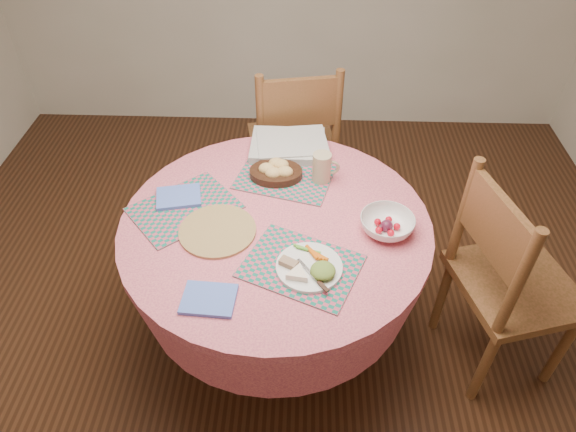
% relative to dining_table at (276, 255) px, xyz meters
% --- Properties ---
extents(ground, '(4.00, 4.00, 0.00)m').
position_rel_dining_table_xyz_m(ground, '(0.00, 0.00, -0.56)').
color(ground, '#331C0F').
rests_on(ground, ground).
extents(dining_table, '(1.24, 1.24, 0.75)m').
position_rel_dining_table_xyz_m(dining_table, '(0.00, 0.00, 0.00)').
color(dining_table, '#E76C76').
rests_on(dining_table, ground).
extents(chair_right, '(0.56, 0.58, 1.02)m').
position_rel_dining_table_xyz_m(chair_right, '(0.94, -0.08, -0.02)').
color(chair_right, brown).
rests_on(chair_right, ground).
extents(chair_back, '(0.55, 0.53, 1.02)m').
position_rel_dining_table_xyz_m(chair_back, '(0.05, 0.88, -0.02)').
color(chair_back, brown).
rests_on(chair_back, ground).
extents(placemat_front, '(0.49, 0.43, 0.01)m').
position_rel_dining_table_xyz_m(placemat_front, '(0.11, -0.24, 0.20)').
color(placemat_front, '#136C59').
rests_on(placemat_front, dining_table).
extents(placemat_left, '(0.50, 0.49, 0.01)m').
position_rel_dining_table_xyz_m(placemat_left, '(-0.37, 0.06, 0.20)').
color(placemat_left, '#136C59').
rests_on(placemat_left, dining_table).
extents(placemat_back, '(0.46, 0.39, 0.01)m').
position_rel_dining_table_xyz_m(placemat_back, '(0.03, 0.29, 0.20)').
color(placemat_back, '#136C59').
rests_on(placemat_back, dining_table).
extents(wicker_trivet, '(0.30, 0.30, 0.01)m').
position_rel_dining_table_xyz_m(wicker_trivet, '(-0.22, -0.07, 0.20)').
color(wicker_trivet, brown).
rests_on(wicker_trivet, dining_table).
extents(napkin_near, '(0.19, 0.15, 0.01)m').
position_rel_dining_table_xyz_m(napkin_near, '(-0.20, -0.40, 0.20)').
color(napkin_near, '#5270D3').
rests_on(napkin_near, dining_table).
extents(napkin_far, '(0.21, 0.17, 0.01)m').
position_rel_dining_table_xyz_m(napkin_far, '(-0.41, 0.12, 0.21)').
color(napkin_far, '#5270D3').
rests_on(napkin_far, placemat_left).
extents(dinner_plate, '(0.24, 0.24, 0.05)m').
position_rel_dining_table_xyz_m(dinner_plate, '(0.14, -0.26, 0.22)').
color(dinner_plate, white).
rests_on(dinner_plate, placemat_front).
extents(bread_bowl, '(0.23, 0.23, 0.08)m').
position_rel_dining_table_xyz_m(bread_bowl, '(-0.01, 0.28, 0.23)').
color(bread_bowl, black).
rests_on(bread_bowl, placemat_back).
extents(latte_mug, '(0.12, 0.08, 0.13)m').
position_rel_dining_table_xyz_m(latte_mug, '(0.19, 0.27, 0.27)').
color(latte_mug, tan).
rests_on(latte_mug, placemat_back).
extents(fruit_bowl, '(0.27, 0.27, 0.07)m').
position_rel_dining_table_xyz_m(fruit_bowl, '(0.43, -0.04, 0.23)').
color(fruit_bowl, white).
rests_on(fruit_bowl, dining_table).
extents(newspaper_stack, '(0.37, 0.29, 0.04)m').
position_rel_dining_table_xyz_m(newspaper_stack, '(0.03, 0.50, 0.22)').
color(newspaper_stack, silver).
rests_on(newspaper_stack, dining_table).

